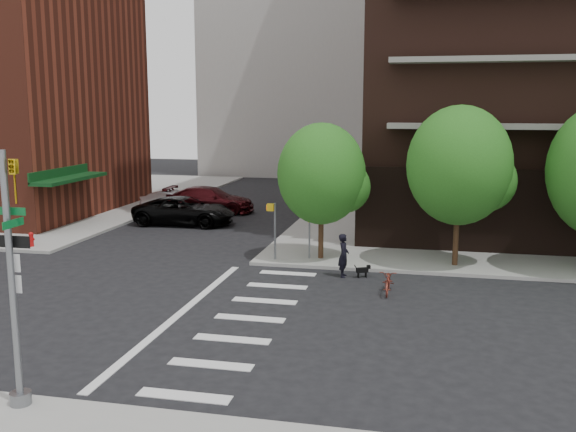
% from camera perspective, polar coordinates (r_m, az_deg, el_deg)
% --- Properties ---
extents(ground, '(120.00, 120.00, 0.00)m').
position_cam_1_polar(ground, '(22.92, -10.72, -8.42)').
color(ground, black).
rests_on(ground, ground).
extents(crosswalk, '(3.85, 13.00, 0.01)m').
position_cam_1_polar(crosswalk, '(22.17, -5.40, -8.91)').
color(crosswalk, silver).
rests_on(crosswalk, ground).
extents(tree_a, '(4.00, 4.00, 5.90)m').
position_cam_1_polar(tree_a, '(29.02, 2.99, 3.76)').
color(tree_a, '#301E11').
rests_on(tree_a, sidewalk_ne).
extents(tree_b, '(4.50, 4.50, 6.65)m').
position_cam_1_polar(tree_b, '(28.62, 14.98, 4.36)').
color(tree_b, '#301E11').
rests_on(tree_b, sidewalk_ne).
extents(traffic_signal, '(0.90, 0.75, 6.00)m').
position_cam_1_polar(traffic_signal, '(16.10, -23.14, -6.90)').
color(traffic_signal, slate).
rests_on(traffic_signal, sidewalk_s).
extents(pedestrian_signal, '(2.18, 0.67, 2.60)m').
position_cam_1_polar(pedestrian_signal, '(29.09, -0.50, -0.57)').
color(pedestrian_signal, slate).
rests_on(pedestrian_signal, sidewalk_ne).
extents(fire_hydrant, '(0.24, 0.24, 0.73)m').
position_cam_1_polar(fire_hydrant, '(34.40, -21.86, -1.87)').
color(fire_hydrant, '#A50C0C').
rests_on(fire_hydrant, sidewalk_nw).
extents(parked_car_black, '(2.91, 6.10, 1.68)m').
position_cam_1_polar(parked_car_black, '(38.95, -9.18, 0.46)').
color(parked_car_black, black).
rests_on(parked_car_black, ground).
extents(parked_car_maroon, '(2.64, 6.03, 1.72)m').
position_cam_1_polar(parked_car_maroon, '(43.18, -6.96, 1.46)').
color(parked_car_maroon, '#400D11').
rests_on(parked_car_maroon, ground).
extents(parked_car_silver, '(1.81, 4.40, 1.42)m').
position_cam_1_polar(parked_car_silver, '(44.02, -10.17, 1.33)').
color(parked_car_silver, '#B7B9C0').
rests_on(parked_car_silver, ground).
extents(scooter, '(0.65, 1.82, 0.95)m').
position_cam_1_polar(scooter, '(24.91, 8.92, -5.73)').
color(scooter, maroon).
rests_on(scooter, ground).
extents(dog_walker, '(0.69, 0.47, 1.83)m').
position_cam_1_polar(dog_walker, '(26.91, 4.97, -3.51)').
color(dog_walker, black).
rests_on(dog_walker, ground).
extents(dog, '(0.61, 0.37, 0.51)m').
position_cam_1_polar(dog, '(27.01, 6.68, -4.78)').
color(dog, black).
rests_on(dog, ground).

